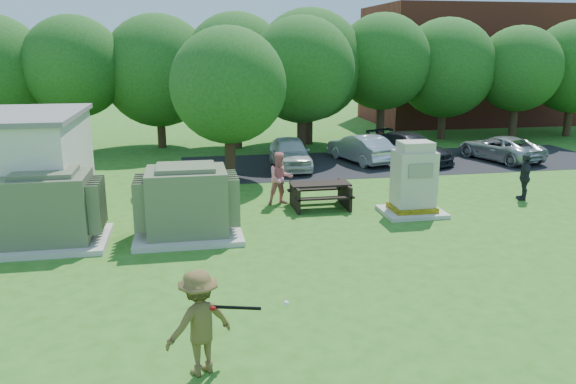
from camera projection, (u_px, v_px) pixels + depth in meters
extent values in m
plane|color=#2D6619|center=(321.00, 295.00, 12.26)|extent=(120.00, 120.00, 0.00)
cube|color=maroon|center=(477.00, 65.00, 40.12)|extent=(15.00, 8.00, 8.00)
cube|color=#232326|center=(398.00, 162.00, 26.34)|extent=(20.00, 6.00, 0.01)
cube|color=beige|center=(52.00, 242.00, 15.38)|extent=(3.00, 2.40, 0.15)
cube|color=#5A6246|center=(48.00, 207.00, 15.13)|extent=(2.20, 1.80, 1.80)
cube|color=#5A6246|center=(44.00, 173.00, 14.89)|extent=(1.60, 1.30, 0.12)
cube|color=#5A6246|center=(97.00, 204.00, 15.35)|extent=(0.32, 1.50, 1.35)
cube|color=beige|center=(189.00, 234.00, 16.03)|extent=(3.00, 2.40, 0.15)
cube|color=#5D6748|center=(187.00, 201.00, 15.78)|extent=(2.20, 1.80, 1.80)
cube|color=#5D6748|center=(186.00, 167.00, 15.54)|extent=(1.60, 1.30, 0.12)
cube|color=#5D6748|center=(141.00, 202.00, 15.55)|extent=(0.32, 1.50, 1.35)
cube|color=#5D6748|center=(232.00, 198.00, 16.00)|extent=(0.32, 1.50, 1.35)
cube|color=beige|center=(412.00, 212.00, 18.17)|extent=(1.95, 1.59, 0.13)
cube|color=yellow|center=(412.00, 208.00, 18.13)|extent=(1.37, 1.11, 0.16)
cube|color=#C0B49F|center=(414.00, 179.00, 17.89)|extent=(1.24, 0.97, 1.77)
cube|color=#C0B49F|center=(416.00, 146.00, 17.63)|extent=(1.02, 0.80, 0.31)
cube|color=gray|center=(421.00, 171.00, 17.31)|extent=(0.80, 0.04, 0.44)
cube|color=black|center=(320.00, 184.00, 18.69)|extent=(1.98, 0.77, 0.07)
cube|color=black|center=(316.00, 189.00, 19.35)|extent=(1.98, 0.28, 0.06)
cube|color=black|center=(325.00, 198.00, 18.20)|extent=(1.98, 0.28, 0.06)
cube|color=black|center=(295.00, 197.00, 18.64)|extent=(0.09, 1.49, 0.82)
cube|color=black|center=(345.00, 195.00, 18.94)|extent=(0.09, 1.49, 0.82)
imported|color=brown|center=(199.00, 323.00, 9.12)|extent=(1.34, 1.11, 1.80)
imported|color=#E5797C|center=(280.00, 178.00, 19.10)|extent=(0.96, 0.79, 1.81)
imported|color=#27282D|center=(524.00, 177.00, 19.70)|extent=(0.69, 1.03, 1.63)
imported|color=silver|center=(290.00, 153.00, 24.87)|extent=(1.87, 4.15, 1.38)
imported|color=silver|center=(361.00, 148.00, 26.19)|extent=(2.43, 4.20, 1.31)
imported|color=black|center=(410.00, 148.00, 26.32)|extent=(3.47, 4.92, 1.32)
imported|color=#AAA9AE|center=(500.00, 148.00, 26.64)|extent=(3.07, 4.60, 1.17)
cylinder|color=black|center=(235.00, 308.00, 9.03)|extent=(0.83, 0.28, 0.06)
cylinder|color=maroon|center=(209.00, 308.00, 9.00)|extent=(0.23, 0.12, 0.06)
sphere|color=white|center=(286.00, 303.00, 9.20)|extent=(0.09, 0.09, 0.09)
cylinder|color=#47301E|center=(80.00, 125.00, 28.39)|extent=(0.44, 0.44, 2.80)
sphere|color=#235B1C|center=(74.00, 67.00, 27.66)|extent=(5.00, 5.00, 5.00)
cylinder|color=#47301E|center=(161.00, 126.00, 29.92)|extent=(0.44, 0.44, 2.30)
sphere|color=#235B1C|center=(158.00, 71.00, 29.19)|extent=(5.80, 5.80, 5.80)
cylinder|color=#47301E|center=(238.00, 123.00, 29.72)|extent=(0.44, 0.44, 2.70)
sphere|color=#235B1C|center=(236.00, 65.00, 28.97)|extent=(5.40, 5.40, 5.40)
cylinder|color=#47301E|center=(309.00, 121.00, 31.02)|extent=(0.44, 0.44, 2.50)
sphere|color=#235B1C|center=(309.00, 65.00, 30.25)|extent=(6.00, 6.00, 6.00)
cylinder|color=#47301E|center=(380.00, 117.00, 31.29)|extent=(0.44, 0.44, 2.90)
sphere|color=#235B1C|center=(383.00, 62.00, 30.54)|extent=(5.20, 5.20, 5.20)
cylinder|color=#47301E|center=(442.00, 119.00, 32.63)|extent=(0.44, 0.44, 2.40)
sphere|color=#235B1C|center=(446.00, 68.00, 31.91)|extent=(5.60, 5.60, 5.60)
cylinder|color=#47301E|center=(514.00, 117.00, 32.45)|extent=(0.44, 0.44, 2.60)
sphere|color=#235B1C|center=(519.00, 69.00, 31.76)|extent=(4.80, 4.80, 4.80)
cylinder|color=#47301E|center=(568.00, 115.00, 33.74)|extent=(0.44, 0.44, 2.50)
sphere|color=#235B1C|center=(575.00, 67.00, 33.02)|extent=(5.40, 5.40, 5.40)
cylinder|color=#47301E|center=(230.00, 150.00, 22.73)|extent=(0.44, 0.44, 2.40)
sphere|color=#235B1C|center=(228.00, 85.00, 22.08)|extent=(4.60, 4.60, 4.60)
cylinder|color=#47301E|center=(301.00, 128.00, 28.16)|extent=(0.44, 0.44, 2.60)
sphere|color=#235B1C|center=(302.00, 70.00, 27.45)|extent=(5.20, 5.20, 5.20)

